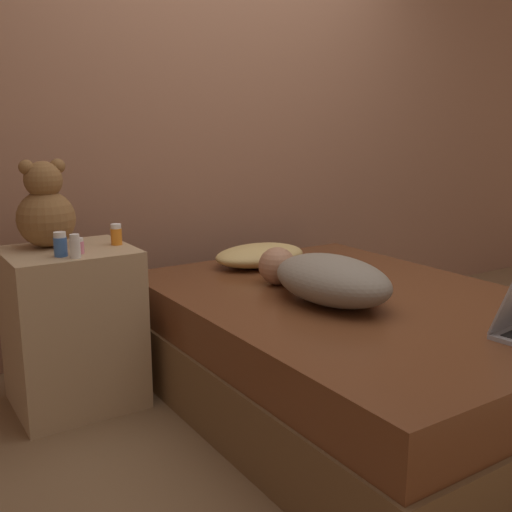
# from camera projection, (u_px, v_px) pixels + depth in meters

# --- Properties ---
(ground_plane) EXTENTS (12.00, 12.00, 0.00)m
(ground_plane) POSITION_uv_depth(u_px,v_px,m) (352.00, 404.00, 2.74)
(ground_plane) COLOR brown
(wall_back) EXTENTS (8.00, 0.06, 2.60)m
(wall_back) POSITION_uv_depth(u_px,v_px,m) (214.00, 115.00, 3.49)
(wall_back) COLOR #996B51
(wall_back) RESTS_ON ground_plane
(bed) EXTENTS (1.43, 1.97, 0.51)m
(bed) POSITION_uv_depth(u_px,v_px,m) (354.00, 352.00, 2.68)
(bed) COLOR brown
(bed) RESTS_ON ground_plane
(nightstand) EXTENTS (0.54, 0.49, 0.72)m
(nightstand) POSITION_uv_depth(u_px,v_px,m) (73.00, 327.00, 2.69)
(nightstand) COLOR tan
(nightstand) RESTS_ON ground_plane
(pillow) EXTENTS (0.51, 0.33, 0.11)m
(pillow) POSITION_uv_depth(u_px,v_px,m) (260.00, 255.00, 3.18)
(pillow) COLOR tan
(pillow) RESTS_ON bed
(person_lying) EXTENTS (0.39, 0.76, 0.20)m
(person_lying) POSITION_uv_depth(u_px,v_px,m) (325.00, 278.00, 2.55)
(person_lying) COLOR gray
(person_lying) RESTS_ON bed
(teddy_bear) EXTENTS (0.25, 0.25, 0.39)m
(teddy_bear) POSITION_uv_depth(u_px,v_px,m) (45.00, 209.00, 2.62)
(teddy_bear) COLOR brown
(teddy_bear) RESTS_ON nightstand
(bottle_blue) EXTENTS (0.05, 0.05, 0.10)m
(bottle_blue) POSITION_uv_depth(u_px,v_px,m) (60.00, 245.00, 2.46)
(bottle_blue) COLOR #3866B2
(bottle_blue) RESTS_ON nightstand
(bottle_orange) EXTENTS (0.05, 0.05, 0.10)m
(bottle_orange) POSITION_uv_depth(u_px,v_px,m) (116.00, 235.00, 2.69)
(bottle_orange) COLOR orange
(bottle_orange) RESTS_ON nightstand
(bottle_pink) EXTENTS (0.05, 0.05, 0.07)m
(bottle_pink) POSITION_uv_depth(u_px,v_px,m) (79.00, 246.00, 2.51)
(bottle_pink) COLOR pink
(bottle_pink) RESTS_ON nightstand
(bottle_white) EXTENTS (0.04, 0.04, 0.10)m
(bottle_white) POSITION_uv_depth(u_px,v_px,m) (75.00, 246.00, 2.43)
(bottle_white) COLOR white
(bottle_white) RESTS_ON nightstand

